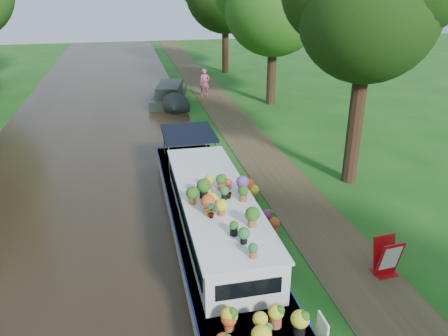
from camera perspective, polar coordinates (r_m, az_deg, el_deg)
ground at (r=13.89m, az=7.55°, el=-8.07°), size 100.00×100.00×0.00m
canal_water at (r=13.31m, az=-18.05°, el=-10.59°), size 10.00×100.00×0.02m
towpath at (r=14.30m, az=12.12°, el=-7.38°), size 2.20×100.00×0.03m
plant_boat at (r=12.32m, az=-1.11°, el=-7.60°), size 2.29×13.52×2.30m
tree_near_overhang at (r=16.34m, az=18.40°, el=20.09°), size 5.52×5.28×8.99m
second_boat at (r=28.69m, az=-7.09°, el=9.46°), size 2.97×6.54×1.21m
sandwich_board at (r=12.38m, az=20.51°, el=-11.02°), size 0.67×0.56×1.04m
pedestrian_pink at (r=29.81m, az=-2.54°, el=11.04°), size 0.69×0.47×1.86m
verge_plant at (r=13.08m, az=6.05°, el=-9.09°), size 0.41×0.37×0.40m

